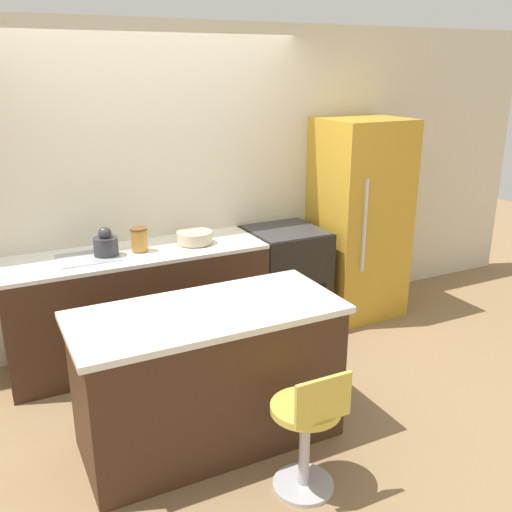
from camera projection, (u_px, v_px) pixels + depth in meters
name	position (u px, v px, depth m)	size (l,w,h in m)	color
ground_plane	(192.00, 365.00, 4.52)	(14.00, 14.00, 0.00)	#8E704C
wall_back	(157.00, 188.00, 4.68)	(8.00, 0.06, 2.60)	beige
back_counter	(139.00, 305.00, 4.53)	(2.01, 0.63, 0.90)	#422819
kitchen_island	(209.00, 376.00, 3.49)	(1.61, 0.73, 0.89)	#422819
oven_range	(285.00, 278.00, 5.10)	(0.63, 0.64, 0.90)	black
refrigerator	(359.00, 219.00, 5.25)	(0.74, 0.71, 1.82)	gold
stool_chair	(307.00, 431.00, 3.08)	(0.38, 0.38, 0.78)	#B7B7BC
kettle	(106.00, 244.00, 4.26)	(0.18, 0.18, 0.22)	#333338
mixing_bowl	(195.00, 237.00, 4.57)	(0.29, 0.29, 0.09)	#C1B28E
canister_jar	(139.00, 239.00, 4.37)	(0.13, 0.13, 0.18)	#B77F33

